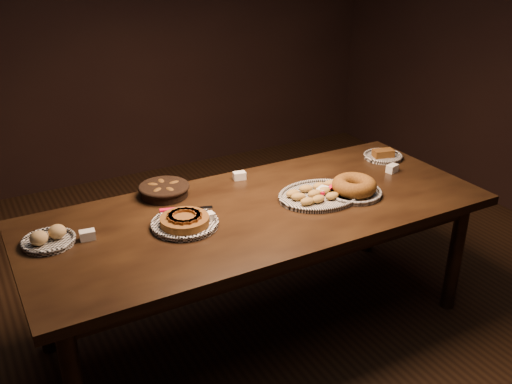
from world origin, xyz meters
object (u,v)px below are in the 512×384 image
buffet_table (260,221)px  bundt_cake_plate (354,188)px  apple_tart_plate (185,222)px  madeleine_platter (319,194)px

buffet_table → bundt_cake_plate: 0.55m
buffet_table → apple_tart_plate: bearing=179.1°
apple_tart_plate → bundt_cake_plate: 0.94m
apple_tart_plate → madeleine_platter: bearing=11.8°
bundt_cake_plate → buffet_table: bearing=-169.5°
buffet_table → bundt_cake_plate: bearing=-10.9°
buffet_table → madeleine_platter: madeleine_platter is taller
buffet_table → madeleine_platter: (0.34, -0.04, 0.09)m
apple_tart_plate → buffet_table: bearing=14.7°
madeleine_platter → apple_tart_plate: bearing=155.9°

